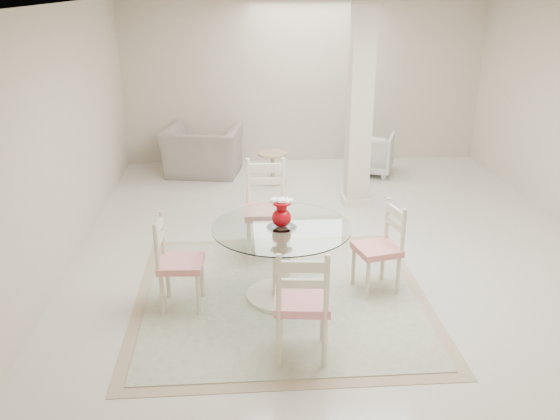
{
  "coord_description": "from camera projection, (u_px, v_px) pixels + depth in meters",
  "views": [
    {
      "loc": [
        -1.14,
        -6.44,
        2.9
      ],
      "look_at": [
        -0.75,
        -1.13,
        0.85
      ],
      "focal_mm": 38.0,
      "sensor_mm": 36.0,
      "label": 1
    }
  ],
  "objects": [
    {
      "name": "dining_table",
      "position": [
        282.0,
        262.0,
        5.68
      ],
      "size": [
        1.32,
        1.32,
        0.76
      ],
      "rotation": [
        0.0,
        0.0,
        0.1
      ],
      "color": "beige",
      "rests_on": "ground"
    },
    {
      "name": "dining_chair_south",
      "position": [
        302.0,
        296.0,
        4.67
      ],
      "size": [
        0.49,
        0.49,
        1.11
      ],
      "rotation": [
        0.0,
        0.0,
        3.04
      ],
      "color": "beige",
      "rests_on": "ground"
    },
    {
      "name": "red_vase",
      "position": [
        282.0,
        213.0,
        5.5
      ],
      "size": [
        0.22,
        0.19,
        0.28
      ],
      "color": "#AE050D",
      "rests_on": "dining_table"
    },
    {
      "name": "area_rug",
      "position": [
        281.0,
        297.0,
        5.82
      ],
      "size": [
        2.85,
        2.85,
        0.02
      ],
      "color": "tan",
      "rests_on": "ground"
    },
    {
      "name": "recliner_taupe",
      "position": [
        202.0,
        151.0,
        9.46
      ],
      "size": [
        1.34,
        1.22,
        0.76
      ],
      "primitive_type": "imported",
      "rotation": [
        0.0,
        0.0,
        2.96
      ],
      "color": "gray",
      "rests_on": "ground"
    },
    {
      "name": "dining_chair_west",
      "position": [
        173.0,
        256.0,
        5.48
      ],
      "size": [
        0.43,
        0.42,
        1.01
      ],
      "rotation": [
        0.0,
        0.0,
        1.52
      ],
      "color": "beige",
      "rests_on": "ground"
    },
    {
      "name": "dining_chair_north",
      "position": [
        266.0,
        202.0,
        6.54
      ],
      "size": [
        0.49,
        0.49,
        1.2
      ],
      "rotation": [
        0.0,
        0.0,
        -0.02
      ],
      "color": "#F3ECC8",
      "rests_on": "ground"
    },
    {
      "name": "dining_chair_east",
      "position": [
        383.0,
        241.0,
        5.8
      ],
      "size": [
        0.48,
        0.48,
        1.0
      ],
      "rotation": [
        0.0,
        0.0,
        -1.33
      ],
      "color": "beige",
      "rests_on": "ground"
    },
    {
      "name": "side_table",
      "position": [
        273.0,
        169.0,
        9.13
      ],
      "size": [
        0.45,
        0.45,
        0.47
      ],
      "color": "tan",
      "rests_on": "ground"
    },
    {
      "name": "armchair_white",
      "position": [
        370.0,
        153.0,
        9.55
      ],
      "size": [
        0.92,
        0.93,
        0.66
      ],
      "primitive_type": "imported",
      "rotation": [
        0.0,
        0.0,
        2.78
      ],
      "color": "silver",
      "rests_on": "ground"
    },
    {
      "name": "column",
      "position": [
        360.0,
        107.0,
        7.87
      ],
      "size": [
        0.3,
        0.3,
        2.7
      ],
      "primitive_type": "cube",
      "color": "beige",
      "rests_on": "ground"
    },
    {
      "name": "room_shell",
      "position": [
        341.0,
        85.0,
        6.44
      ],
      "size": [
        6.02,
        7.02,
        2.71
      ],
      "color": "beige",
      "rests_on": "ground"
    },
    {
      "name": "ground",
      "position": [
        335.0,
        241.0,
        7.11
      ],
      "size": [
        7.0,
        7.0,
        0.0
      ],
      "primitive_type": "plane",
      "color": "silver",
      "rests_on": "ground"
    }
  ]
}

